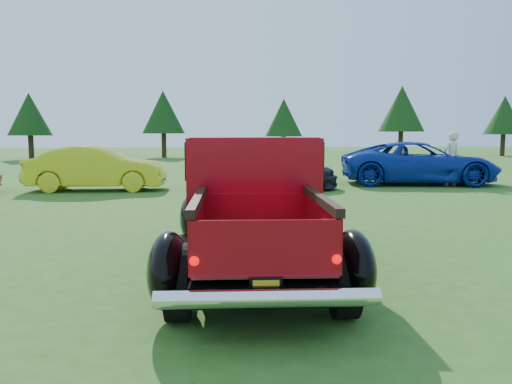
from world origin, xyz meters
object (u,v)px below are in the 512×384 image
show_car_grey (269,169)px  show_car_yellow (97,168)px  tree_west (29,114)px  show_car_blue (419,163)px  tree_mid_left (163,112)px  pickup_truck (253,207)px  tree_east (402,109)px  tree_mid_right (284,118)px  tree_far_east (504,115)px  spectator (451,159)px

show_car_grey → show_car_yellow: bearing=98.7°
tree_west → show_car_blue: tree_west is taller
tree_mid_left → pickup_truck: (3.37, -31.98, -2.57)m
show_car_grey → show_car_blue: bearing=-71.0°
tree_west → tree_east: bearing=1.1°
show_car_yellow → tree_east: bearing=-39.8°
tree_mid_right → show_car_yellow: (-9.50, -21.42, -2.28)m
tree_west → pickup_truck: bearing=-67.6°
tree_mid_left → show_car_yellow: tree_mid_left is taller
pickup_truck → tree_mid_left: bearing=99.6°
pickup_truck → show_car_blue: (6.97, 10.35, -0.07)m
tree_far_east → show_car_yellow: 35.26m
tree_mid_right → tree_east: 9.04m
show_car_yellow → show_car_blue: 10.88m
spectator → pickup_truck: bearing=30.3°
tree_east → show_car_blue: bearing=-110.8°
show_car_yellow → show_car_blue: (10.85, 0.79, 0.05)m
tree_east → pickup_truck: (-14.63, -30.48, -2.84)m
tree_mid_left → tree_far_east: 27.00m
show_car_grey → spectator: (6.31, 0.26, 0.28)m
tree_west → spectator: bearing=-45.1°
tree_west → show_car_grey: tree_west is taller
show_car_yellow → show_car_blue: size_ratio=0.78×
show_car_yellow → show_car_blue: bearing=-84.1°
tree_mid_left → show_car_yellow: (-0.50, -22.42, -2.69)m
tree_west → show_car_yellow: size_ratio=1.10×
tree_east → pickup_truck: size_ratio=1.14×
tree_far_east → spectator: bearing=-126.0°
show_car_blue → tree_mid_left: bearing=35.3°
tree_west → tree_mid_right: (18.00, 1.00, -0.14)m
tree_west → tree_mid_left: 9.22m
show_car_grey → tree_far_east: bearing=-35.3°
show_car_blue → tree_mid_right: bearing=13.5°
tree_mid_right → show_car_yellow: 23.55m
tree_far_east → show_car_grey: size_ratio=1.09×
tree_mid_left → show_car_yellow: bearing=-91.3°
tree_far_east → show_car_grey: 31.31m
show_car_blue → spectator: spectator is taller
tree_east → tree_far_east: bearing=6.3°
pickup_truck → spectator: 12.48m
show_car_yellow → spectator: spectator is taller
tree_mid_left → show_car_blue: 24.12m
tree_west → show_car_yellow: 22.25m
pickup_truck → spectator: size_ratio=2.58×
tree_far_east → tree_mid_left: bearing=178.9°
tree_mid_left → tree_far_east: tree_mid_left is taller
tree_mid_right → show_car_grey: tree_mid_right is taller
tree_far_east → show_car_yellow: tree_far_east is taller
tree_west → tree_mid_right: 18.03m
tree_east → spectator: size_ratio=2.94×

